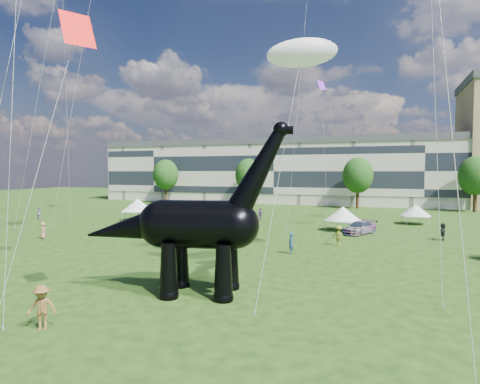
% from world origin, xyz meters
% --- Properties ---
extents(ground, '(220.00, 220.00, 0.00)m').
position_xyz_m(ground, '(0.00, 0.00, 0.00)').
color(ground, '#16330C').
rests_on(ground, ground).
extents(terrace_row, '(78.00, 11.00, 12.00)m').
position_xyz_m(terrace_row, '(-8.00, 62.00, 6.00)').
color(terrace_row, beige).
rests_on(terrace_row, ground).
extents(tree_far_left, '(5.20, 5.20, 9.44)m').
position_xyz_m(tree_far_left, '(-30.00, 53.00, 6.29)').
color(tree_far_left, '#382314').
rests_on(tree_far_left, ground).
extents(tree_mid_left, '(5.20, 5.20, 9.44)m').
position_xyz_m(tree_mid_left, '(-12.00, 53.00, 6.29)').
color(tree_mid_left, '#382314').
rests_on(tree_mid_left, ground).
extents(tree_mid_right, '(5.20, 5.20, 9.44)m').
position_xyz_m(tree_mid_right, '(8.00, 53.00, 6.29)').
color(tree_mid_right, '#382314').
rests_on(tree_mid_right, ground).
extents(tree_far_right, '(5.20, 5.20, 9.44)m').
position_xyz_m(tree_far_right, '(26.00, 53.00, 6.29)').
color(tree_far_right, '#382314').
rests_on(tree_far_right, ground).
extents(dinosaur_sculpture, '(11.54, 4.13, 9.40)m').
position_xyz_m(dinosaur_sculpture, '(2.53, -0.43, 3.55)').
color(dinosaur_sculpture, black).
rests_on(dinosaur_sculpture, ground).
extents(car_silver, '(3.87, 4.82, 1.54)m').
position_xyz_m(car_silver, '(-8.04, 27.31, 0.77)').
color(car_silver, silver).
rests_on(car_silver, ground).
extents(car_grey, '(4.81, 2.11, 1.54)m').
position_xyz_m(car_grey, '(-12.73, 19.59, 0.77)').
color(car_grey, gray).
rests_on(car_grey, ground).
extents(car_white, '(6.54, 4.23, 1.68)m').
position_xyz_m(car_white, '(-5.41, 27.69, 0.84)').
color(car_white, silver).
rests_on(car_white, ground).
extents(car_dark, '(3.74, 4.91, 1.32)m').
position_xyz_m(car_dark, '(9.92, 23.51, 0.66)').
color(car_dark, '#595960').
rests_on(car_dark, ground).
extents(gazebo_near, '(4.90, 4.90, 2.67)m').
position_xyz_m(gazebo_near, '(8.06, 25.33, 1.87)').
color(gazebo_near, white).
rests_on(gazebo_near, ground).
extents(gazebo_far, '(3.98, 3.98, 2.46)m').
position_xyz_m(gazebo_far, '(15.95, 33.77, 1.72)').
color(gazebo_far, silver).
rests_on(gazebo_far, ground).
extents(gazebo_left, '(5.04, 5.04, 2.87)m').
position_xyz_m(gazebo_left, '(-18.47, 25.77, 2.02)').
color(gazebo_left, silver).
rests_on(gazebo_left, ground).
extents(visitors, '(57.49, 39.27, 1.86)m').
position_xyz_m(visitors, '(-0.64, 14.38, 0.87)').
color(visitors, '#A06C50').
rests_on(visitors, ground).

